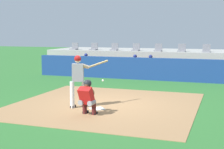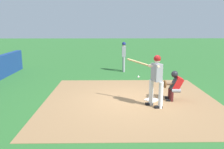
{
  "view_description": "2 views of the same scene",
  "coord_description": "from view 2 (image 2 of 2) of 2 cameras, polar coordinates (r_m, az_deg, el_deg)",
  "views": [
    {
      "loc": [
        4.01,
        -10.7,
        2.57
      ],
      "look_at": [
        0.0,
        0.7,
        1.0
      ],
      "focal_mm": 52.17,
      "sensor_mm": 36.0,
      "label": 1
    },
    {
      "loc": [
        -8.31,
        0.84,
        2.79
      ],
      "look_at": [
        0.0,
        0.7,
        1.0
      ],
      "focal_mm": 37.3,
      "sensor_mm": 36.0,
      "label": 2
    }
  ],
  "objects": [
    {
      "name": "home_plate",
      "position": [
        8.91,
        9.74,
        -6.11
      ],
      "size": [
        0.62,
        0.62,
        0.02
      ],
      "primitive_type": "cube",
      "rotation": [
        0.0,
        0.0,
        0.79
      ],
      "color": "white",
      "rests_on": "dirt_infield"
    },
    {
      "name": "batter_at_plate",
      "position": [
        8.0,
        10.66,
        -0.73
      ],
      "size": [
        0.99,
        1.15,
        1.8
      ],
      "color": "silver",
      "rests_on": "ground"
    },
    {
      "name": "ground_plane",
      "position": [
        8.81,
        4.59,
        -6.36
      ],
      "size": [
        80.0,
        80.0,
        0.0
      ],
      "primitive_type": "plane",
      "color": "#2D6B2D"
    },
    {
      "name": "on_deck_batter",
      "position": [
        13.96,
        2.9,
        4.86
      ],
      "size": [
        0.58,
        0.23,
        1.79
      ],
      "color": "#99999E",
      "rests_on": "ground"
    },
    {
      "name": "catcher_crouched",
      "position": [
        8.94,
        14.91,
        -2.39
      ],
      "size": [
        0.5,
        1.7,
        1.13
      ],
      "color": "gray",
      "rests_on": "ground"
    },
    {
      "name": "dirt_infield",
      "position": [
        8.81,
        4.59,
        -6.32
      ],
      "size": [
        6.4,
        6.4,
        0.01
      ],
      "primitive_type": "cube",
      "color": "#9E754C",
      "rests_on": "ground"
    }
  ]
}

